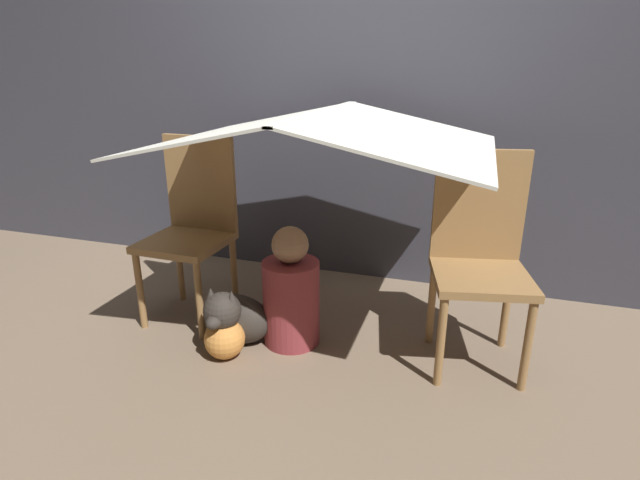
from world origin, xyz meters
The scene contains 8 objects.
ground_plane centered at (0.00, 0.00, 0.00)m, with size 8.80×8.80×0.00m, color #7A6651.
wall_back centered at (0.00, 0.95, 1.25)m, with size 7.00×0.05×2.50m.
chair_left centered at (-0.74, 0.16, 0.52)m, with size 0.42×0.42×0.97m.
chair_right centered at (0.72, 0.16, 0.52)m, with size 0.49×0.49×0.97m.
sheet_canopy centered at (0.00, 0.08, 1.05)m, with size 1.48×1.15×0.17m.
person_front centered at (-0.13, 0.01, 0.26)m, with size 0.28×0.28×0.60m.
dog centered at (-0.39, -0.11, 0.16)m, with size 0.36×0.36×0.35m.
plush_toy centered at (-0.38, -0.22, 0.12)m, with size 0.19×0.19×0.30m.
Camera 1 is at (0.67, -2.04, 1.33)m, focal length 28.00 mm.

